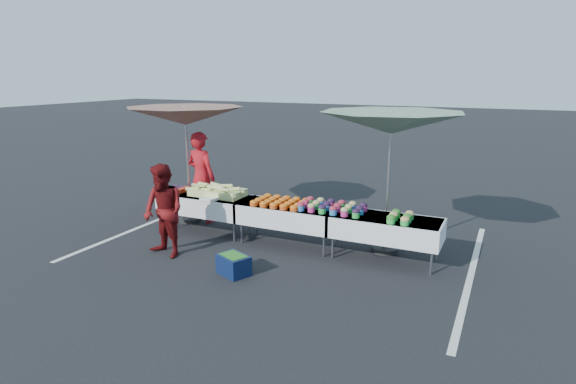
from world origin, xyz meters
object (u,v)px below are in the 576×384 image
at_px(umbrella_right, 391,124).
at_px(table_right, 385,227).
at_px(vendor, 201,177).
at_px(storage_bin, 234,264).
at_px(umbrella_left, 185,117).
at_px(table_center, 288,214).
at_px(customer, 164,211).
at_px(table_left, 206,203).

bearing_deg(umbrella_right, table_right, -78.25).
bearing_deg(table_right, vendor, 172.28).
relative_size(umbrella_right, storage_bin, 4.99).
relative_size(umbrella_left, storage_bin, 5.24).
xyz_separation_m(table_center, vendor, (-2.28, 0.55, 0.38)).
height_order(table_center, customer, customer).
xyz_separation_m(table_left, vendor, (-0.48, 0.55, 0.38)).
bearing_deg(vendor, umbrella_left, 43.67).
xyz_separation_m(table_right, umbrella_left, (-4.30, 0.40, 1.64)).
bearing_deg(customer, table_right, 36.23).
xyz_separation_m(table_center, storage_bin, (-0.19, -1.60, -0.42)).
distance_m(table_left, vendor, 0.82).
bearing_deg(umbrella_left, table_center, -9.09).
height_order(customer, umbrella_left, umbrella_left).
xyz_separation_m(table_right, umbrella_right, (-0.08, 0.40, 1.68)).
bearing_deg(table_right, umbrella_left, 174.69).
bearing_deg(table_center, vendor, 166.37).
bearing_deg(storage_bin, table_center, 106.72).
height_order(vendor, umbrella_left, umbrella_left).
relative_size(customer, storage_bin, 2.70).
height_order(table_right, vendor, vendor).
bearing_deg(umbrella_right, table_left, -173.51).
relative_size(table_center, umbrella_right, 0.63).
bearing_deg(customer, table_left, 109.16).
xyz_separation_m(vendor, umbrella_left, (-0.22, -0.15, 1.26)).
xyz_separation_m(table_left, table_right, (3.60, 0.00, 0.00)).
relative_size(table_center, table_right, 1.00).
relative_size(vendor, umbrella_left, 0.61).
distance_m(table_center, vendor, 2.37).
relative_size(table_right, umbrella_left, 0.60).
distance_m(table_right, customer, 3.76).
xyz_separation_m(table_center, customer, (-1.68, -1.41, 0.22)).
xyz_separation_m(vendor, storage_bin, (2.09, -2.15, -0.79)).
bearing_deg(vendor, table_right, -178.63).
xyz_separation_m(customer, umbrella_right, (3.39, 1.81, 1.46)).
distance_m(vendor, umbrella_left, 1.29).
xyz_separation_m(vendor, customer, (0.60, -1.96, -0.15)).
height_order(customer, umbrella_right, umbrella_right).
bearing_deg(customer, table_center, 54.23).
bearing_deg(umbrella_left, vendor, 34.58).
bearing_deg(table_left, umbrella_left, 150.26).
xyz_separation_m(table_left, customer, (0.12, -1.41, 0.22)).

